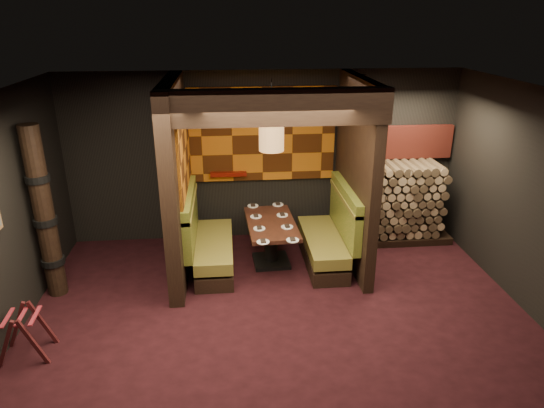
{
  "coord_description": "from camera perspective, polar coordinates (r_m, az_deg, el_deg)",
  "views": [
    {
      "loc": [
        -0.61,
        -5.06,
        3.68
      ],
      "look_at": [
        0.0,
        1.3,
        1.15
      ],
      "focal_mm": 32.0,
      "sensor_mm": 36.0,
      "label": 1
    }
  ],
  "objects": [
    {
      "name": "firewood_stack",
      "position": [
        8.51,
        14.82,
        0.19
      ],
      "size": [
        1.73,
        0.7,
        1.36
      ],
      "color": "black",
      "rests_on": "floor"
    },
    {
      "name": "totem_column",
      "position": [
        7.09,
        -25.21,
        -1.18
      ],
      "size": [
        0.31,
        0.31,
        2.4
      ],
      "color": "black",
      "rests_on": "floor"
    },
    {
      "name": "place_settings",
      "position": [
        7.4,
        -0.09,
        -2.05
      ],
      "size": [
        0.66,
        1.57,
        0.03
      ],
      "color": "white",
      "rests_on": "dining_table"
    },
    {
      "name": "ceiling",
      "position": [
        5.17,
        1.4,
        12.44
      ],
      "size": [
        6.5,
        5.5,
        0.02
      ],
      "primitive_type": "cube",
      "color": "black",
      "rests_on": "ground"
    },
    {
      "name": "wall_front",
      "position": [
        3.28,
        7.27,
        -22.06
      ],
      "size": [
        6.5,
        0.02,
        2.85
      ],
      "primitive_type": "cube",
      "color": "black",
      "rests_on": "ground"
    },
    {
      "name": "tapa_back_panel",
      "position": [
        8.02,
        -1.14,
        8.17
      ],
      "size": [
        2.4,
        0.06,
        1.55
      ],
      "primitive_type": "cube",
      "color": "#B05D12",
      "rests_on": "wall_back"
    },
    {
      "name": "luggage_rack",
      "position": [
        6.34,
        -27.1,
        -13.21
      ],
      "size": [
        0.6,
        0.44,
        0.63
      ],
      "color": "#401315",
      "rests_on": "floor"
    },
    {
      "name": "partition_right",
      "position": [
        7.38,
        9.82,
        3.48
      ],
      "size": [
        0.15,
        2.1,
        2.85
      ],
      "primitive_type": "cube",
      "color": "black",
      "rests_on": "floor"
    },
    {
      "name": "floor",
      "position": [
        6.3,
        1.16,
        -14.3
      ],
      "size": [
        6.5,
        5.5,
        0.02
      ],
      "primitive_type": "cube",
      "color": "black",
      "rests_on": "ground"
    },
    {
      "name": "bay_front_post",
      "position": [
        7.64,
        9.98,
        4.1
      ],
      "size": [
        0.08,
        0.08,
        2.85
      ],
      "primitive_type": "cube",
      "color": "black",
      "rests_on": "floor"
    },
    {
      "name": "booth_bench_right",
      "position": [
        7.63,
        6.75,
        -4.03
      ],
      "size": [
        0.68,
        1.6,
        1.14
      ],
      "color": "black",
      "rests_on": "floor"
    },
    {
      "name": "header_beam",
      "position": [
        5.89,
        0.32,
        11.31
      ],
      "size": [
        2.85,
        0.18,
        0.44
      ],
      "primitive_type": "cube",
      "color": "black",
      "rests_on": "partition_left"
    },
    {
      "name": "lacquer_shelf",
      "position": [
        8.11,
        -5.14,
        3.55
      ],
      "size": [
        0.6,
        0.12,
        0.07
      ],
      "primitive_type": "cube",
      "color": "#620F06",
      "rests_on": "wall_back"
    },
    {
      "name": "partition_left",
      "position": [
        7.12,
        -11.16,
        2.71
      ],
      "size": [
        0.2,
        2.2,
        2.85
      ],
      "primitive_type": "cube",
      "color": "black",
      "rests_on": "floor"
    },
    {
      "name": "pendant_lamp",
      "position": [
        6.92,
        -0.06,
        8.12
      ],
      "size": [
        0.36,
        0.36,
        1.01
      ],
      "color": "#A07040",
      "rests_on": "ceiling"
    },
    {
      "name": "booth_bench_left",
      "position": [
        7.48,
        -7.63,
        -4.62
      ],
      "size": [
        0.68,
        1.6,
        1.14
      ],
      "color": "black",
      "rests_on": "floor"
    },
    {
      "name": "tapa_side_panel",
      "position": [
        7.16,
        -10.32,
        6.42
      ],
      "size": [
        0.04,
        1.85,
        1.45
      ],
      "primitive_type": "cube",
      "color": "#B05D12",
      "rests_on": "partition_left"
    },
    {
      "name": "wall_back",
      "position": [
        8.17,
        -0.98,
        5.56
      ],
      "size": [
        6.5,
        0.02,
        2.85
      ],
      "primitive_type": "cube",
      "color": "black",
      "rests_on": "ground"
    },
    {
      "name": "mosaic_header",
      "position": [
        8.51,
        14.7,
        7.04
      ],
      "size": [
        1.83,
        0.1,
        0.56
      ],
      "primitive_type": "cube",
      "color": "maroon",
      "rests_on": "wall_back"
    },
    {
      "name": "dining_table",
      "position": [
        7.5,
        -0.09,
        -3.76
      ],
      "size": [
        0.78,
        1.36,
        0.7
      ],
      "color": "black",
      "rests_on": "floor"
    }
  ]
}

